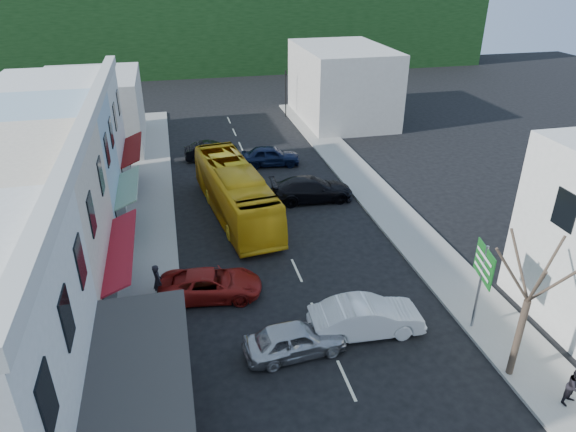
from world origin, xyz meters
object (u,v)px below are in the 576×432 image
at_px(car_red, 211,284).
at_px(car_silver, 295,340).
at_px(pedestrian_right, 576,385).
at_px(street_tree, 528,301).
at_px(car_white, 366,319).
at_px(traffic_signal, 286,94).
at_px(bus, 235,192).
at_px(pedestrian_left, 158,282).
at_px(direction_sign, 479,289).

bearing_deg(car_red, car_silver, -140.70).
xyz_separation_m(pedestrian_right, street_tree, (-1.27, 1.83, 2.60)).
bearing_deg(car_white, traffic_signal, -4.28).
relative_size(bus, car_silver, 2.64).
bearing_deg(car_white, street_tree, -126.39).
distance_m(pedestrian_left, pedestrian_right, 17.72).
bearing_deg(car_silver, pedestrian_right, -123.35).
relative_size(pedestrian_left, street_tree, 0.24).
bearing_deg(bus, car_silver, -94.91).
relative_size(bus, traffic_signal, 2.49).
bearing_deg(traffic_signal, car_silver, 92.80).
bearing_deg(car_white, car_silver, 102.66).
height_order(bus, car_silver, bus).
bearing_deg(car_white, bus, 19.90).
distance_m(pedestrian_right, traffic_signal, 38.98).
height_order(car_white, traffic_signal, traffic_signal).
height_order(car_white, car_red, same).
xyz_separation_m(car_red, traffic_signal, (10.36, 29.15, 1.63)).
bearing_deg(direction_sign, car_silver, -169.33).
bearing_deg(car_silver, car_white, -84.90).
bearing_deg(direction_sign, street_tree, -79.63).
xyz_separation_m(car_white, street_tree, (4.58, -3.72, 2.90)).
bearing_deg(pedestrian_right, car_silver, 133.03).
height_order(car_silver, street_tree, street_tree).
bearing_deg(car_red, pedestrian_left, 90.60).
relative_size(car_silver, traffic_signal, 0.94).
height_order(direction_sign, street_tree, street_tree).
xyz_separation_m(bus, car_silver, (0.60, -13.20, -0.85)).
relative_size(car_silver, pedestrian_left, 2.59).
bearing_deg(car_white, pedestrian_left, 65.35).
xyz_separation_m(car_red, direction_sign, (10.96, -5.03, 1.41)).
xyz_separation_m(car_silver, car_red, (-2.97, 4.80, 0.00)).
relative_size(car_silver, car_white, 1.00).
bearing_deg(car_silver, direction_sign, -96.54).
relative_size(car_white, car_red, 0.96).
height_order(car_red, pedestrian_right, pedestrian_right).
height_order(car_silver, traffic_signal, traffic_signal).
bearing_deg(car_white, car_red, 58.82).
relative_size(bus, direction_sign, 2.75).
relative_size(pedestrian_left, pedestrian_right, 1.00).
bearing_deg(car_silver, traffic_signal, -17.15).
bearing_deg(street_tree, bus, 117.45).
distance_m(bus, direction_sign, 15.95).
xyz_separation_m(car_white, traffic_signal, (4.08, 33.37, 1.63)).
distance_m(car_red, traffic_signal, 30.98).
xyz_separation_m(car_silver, street_tree, (7.89, -3.13, 2.90)).
bearing_deg(bus, traffic_signal, 61.46).
bearing_deg(pedestrian_right, car_white, 118.00).
distance_m(car_red, direction_sign, 12.14).
bearing_deg(pedestrian_right, bus, 99.75).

